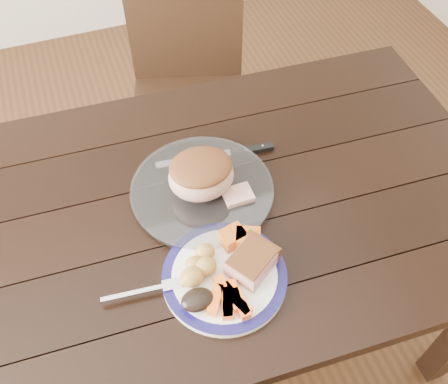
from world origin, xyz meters
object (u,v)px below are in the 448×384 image
object	(u,v)px
dinner_plate	(224,277)
dining_table	(193,228)
carving_knife	(238,152)
chair_far	(188,81)
fork	(149,290)
serving_platter	(202,191)
roast_joint	(201,176)
pork_slice	(252,262)

from	to	relation	value
dinner_plate	dining_table	bearing A→B (deg)	92.87
carving_knife	chair_far	bearing A→B (deg)	93.21
chair_far	fork	distance (m)	1.03
serving_platter	fork	xyz separation A→B (m)	(-0.20, -0.23, 0.01)
roast_joint	serving_platter	bearing A→B (deg)	0.00
dinner_plate	pork_slice	xyz separation A→B (m)	(0.06, -0.01, 0.03)
dining_table	carving_knife	distance (m)	0.24
chair_far	serving_platter	bearing A→B (deg)	93.22
serving_platter	carving_knife	bearing A→B (deg)	36.00
fork	roast_joint	distance (m)	0.30
pork_slice	fork	bearing A→B (deg)	173.74
dining_table	serving_platter	xyz separation A→B (m)	(0.04, 0.03, 0.10)
chair_far	roast_joint	bearing A→B (deg)	93.22
serving_platter	fork	world-z (taller)	fork
serving_platter	chair_far	bearing A→B (deg)	76.39
dinner_plate	fork	bearing A→B (deg)	173.19
fork	carving_knife	distance (m)	0.46
pork_slice	roast_joint	size ratio (longest dim) A/B	0.62
carving_knife	dining_table	bearing A→B (deg)	-136.68
chair_far	dining_table	bearing A→B (deg)	90.83
dining_table	serving_platter	distance (m)	0.11
dinner_plate	carving_knife	xyz separation A→B (m)	(0.16, 0.34, -0.00)
carving_knife	fork	bearing A→B (deg)	-128.74
serving_platter	carving_knife	size ratio (longest dim) A/B	1.09
roast_joint	carving_knife	xyz separation A→B (m)	(0.13, 0.10, -0.06)
dinner_plate	roast_joint	xyz separation A→B (m)	(0.03, 0.25, 0.06)
roast_joint	chair_far	bearing A→B (deg)	76.39
pork_slice	chair_far	bearing A→B (deg)	81.75
fork	carving_knife	bearing A→B (deg)	50.34
dining_table	dinner_plate	xyz separation A→B (m)	(0.01, -0.21, 0.10)
dinner_plate	chair_far	bearing A→B (deg)	78.10
dinner_plate	fork	distance (m)	0.17
dinner_plate	roast_joint	world-z (taller)	roast_joint
chair_far	roast_joint	distance (m)	0.78
dining_table	carving_knife	bearing A→B (deg)	36.53
fork	serving_platter	bearing A→B (deg)	54.96
chair_far	serving_platter	distance (m)	0.76
pork_slice	fork	xyz separation A→B (m)	(-0.23, 0.02, -0.02)
pork_slice	roast_joint	bearing A→B (deg)	97.25
dinner_plate	pork_slice	bearing A→B (deg)	-4.76
dinner_plate	serving_platter	size ratio (longest dim) A/B	0.80
serving_platter	pork_slice	xyz separation A→B (m)	(0.03, -0.25, 0.03)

